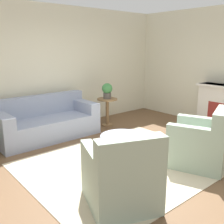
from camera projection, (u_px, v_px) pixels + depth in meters
The scene contains 9 objects.
ground_plane at pixel (126, 163), 4.35m from camera, with size 16.00×16.00×0.00m, color brown.
wall_back at pixel (48, 68), 5.96m from camera, with size 9.17×0.12×2.80m.
rug at pixel (126, 163), 4.34m from camera, with size 3.21×2.56×0.01m.
couch at pixel (47, 123), 5.53m from camera, with size 2.09×0.90×0.87m.
armchair_left at pixel (122, 178), 3.11m from camera, with size 1.03×1.07×0.95m.
armchair_right at pixel (201, 144), 4.18m from camera, with size 1.03×1.07×0.95m.
ottoman_table at pixel (123, 144), 4.46m from camera, with size 0.77×0.77×0.41m.
side_table at pixel (107, 108), 6.33m from camera, with size 0.49×0.49×0.67m.
potted_plant_on_side_table at pixel (107, 90), 6.23m from camera, with size 0.25×0.25×0.37m.
Camera 1 is at (-2.77, -2.90, 1.88)m, focal length 42.00 mm.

